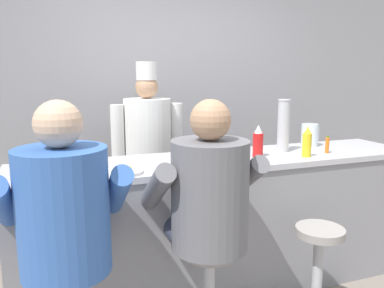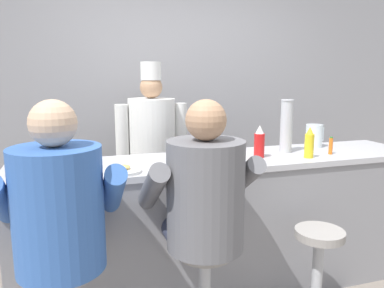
{
  "view_description": "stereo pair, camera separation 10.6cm",
  "coord_description": "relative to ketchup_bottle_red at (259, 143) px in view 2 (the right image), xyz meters",
  "views": [
    {
      "loc": [
        -1.13,
        -2.05,
        1.57
      ],
      "look_at": [
        -0.28,
        0.28,
        1.11
      ],
      "focal_mm": 35.0,
      "sensor_mm": 36.0,
      "label": 1
    },
    {
      "loc": [
        -1.03,
        -2.09,
        1.57
      ],
      "look_at": [
        -0.28,
        0.28,
        1.11
      ],
      "focal_mm": 35.0,
      "sensor_mm": 36.0,
      "label": 2
    }
  ],
  "objects": [
    {
      "name": "diner_seated_grey",
      "position": [
        -0.59,
        -0.49,
        -0.2
      ],
      "size": [
        0.64,
        0.63,
        1.45
      ],
      "color": "#B2B5BA",
      "rests_on": "ground_plane"
    },
    {
      "name": "diner_seated_blue",
      "position": [
        -1.34,
        -0.49,
        -0.2
      ],
      "size": [
        0.65,
        0.64,
        1.46
      ],
      "color": "#B2B5BA",
      "rests_on": "ground_plane"
    },
    {
      "name": "hot_sauce_bottle_orange",
      "position": [
        0.56,
        -0.06,
        -0.04
      ],
      "size": [
        0.03,
        0.03,
        0.13
      ],
      "color": "orange",
      "rests_on": "diner_counter"
    },
    {
      "name": "cup_stack_steel",
      "position": [
        0.28,
        0.1,
        0.09
      ],
      "size": [
        0.1,
        0.1,
        0.4
      ],
      "color": "#B7BABF",
      "rests_on": "diner_counter"
    },
    {
      "name": "napkin_dispenser_chrome",
      "position": [
        -0.31,
        -0.13,
        -0.05
      ],
      "size": [
        0.11,
        0.06,
        0.12
      ],
      "color": "silver",
      "rests_on": "diner_counter"
    },
    {
      "name": "diner_counter",
      "position": [
        -0.21,
        0.06,
        -0.6
      ],
      "size": [
        2.97,
        0.63,
        0.99
      ],
      "color": "gray",
      "rests_on": "ground_plane"
    },
    {
      "name": "water_pitcher_clear",
      "position": [
        0.62,
        0.22,
        -0.01
      ],
      "size": [
        0.16,
        0.14,
        0.18
      ],
      "color": "silver",
      "rests_on": "diner_counter"
    },
    {
      "name": "coffee_mug_blue",
      "position": [
        -0.27,
        0.03,
        -0.07
      ],
      "size": [
        0.12,
        0.08,
        0.08
      ],
      "color": "#4C7AB2",
      "rests_on": "diner_counter"
    },
    {
      "name": "breakfast_plate",
      "position": [
        -0.99,
        -0.13,
        -0.09
      ],
      "size": [
        0.24,
        0.24,
        0.05
      ],
      "color": "white",
      "rests_on": "diner_counter"
    },
    {
      "name": "cereal_bowl",
      "position": [
        -1.23,
        -0.1,
        -0.08
      ],
      "size": [
        0.14,
        0.14,
        0.05
      ],
      "color": "white",
      "rests_on": "diner_counter"
    },
    {
      "name": "mustard_bottle_yellow",
      "position": [
        0.33,
        -0.12,
        -0.0
      ],
      "size": [
        0.07,
        0.07,
        0.22
      ],
      "color": "yellow",
      "rests_on": "diner_counter"
    },
    {
      "name": "wall_back",
      "position": [
        -0.21,
        1.49,
        0.25
      ],
      "size": [
        10.0,
        0.06,
        2.7
      ],
      "color": "#99999E",
      "rests_on": "ground_plane"
    },
    {
      "name": "ketchup_bottle_red",
      "position": [
        0.0,
        0.0,
        0.0
      ],
      "size": [
        0.07,
        0.07,
        0.23
      ],
      "color": "red",
      "rests_on": "diner_counter"
    },
    {
      "name": "empty_stool_round",
      "position": [
        0.15,
        -0.53,
        -0.67
      ],
      "size": [
        0.3,
        0.3,
        0.64
      ],
      "color": "#B2B5BA",
      "rests_on": "ground_plane"
    },
    {
      "name": "cook_in_whites_near",
      "position": [
        -0.57,
        0.98,
        -0.17
      ],
      "size": [
        0.66,
        0.42,
        1.69
      ],
      "color": "#232328",
      "rests_on": "ground_plane"
    }
  ]
}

